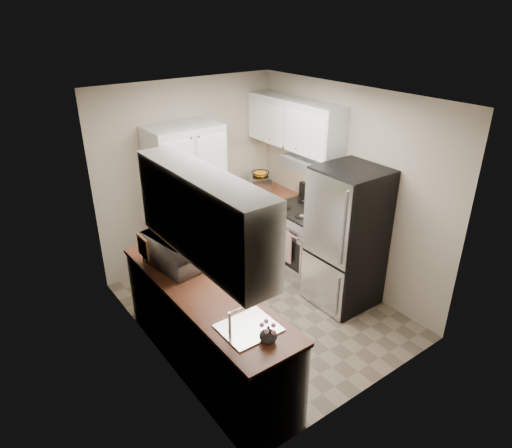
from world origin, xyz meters
The scene contains 16 objects.
ground centered at (0.00, 0.00, 0.00)m, with size 3.20×3.20×0.00m, color #7A6B56.
room_shell centered at (-0.02, -0.01, 1.63)m, with size 2.64×3.24×2.52m.
pantry_cabinet centered at (-0.20, 1.32, 1.00)m, with size 0.90×0.55×2.00m, color silver.
base_cabinet_left centered at (-0.99, -0.43, 0.44)m, with size 0.60×2.30×0.88m, color silver.
countertop_left centered at (-0.99, -0.43, 0.90)m, with size 0.63×2.33×0.04m, color brown.
base_cabinet_right centered at (0.99, 1.19, 0.44)m, with size 0.60×0.80×0.88m, color silver.
countertop_right centered at (0.99, 1.19, 0.90)m, with size 0.63×0.83×0.04m, color brown.
electric_range centered at (0.97, 0.39, 0.48)m, with size 0.71×0.78×1.13m.
refrigerator centered at (0.94, -0.41, 0.85)m, with size 0.70×0.72×1.70m, color #B7B7BC.
microwave centered at (-0.98, 0.10, 1.09)m, with size 0.62×0.42×0.34m, color silver.
wine_bottle centered at (-1.06, 0.37, 1.07)m, with size 0.08×0.08×0.30m, color black.
flower_vase centered at (-0.96, -1.37, 0.99)m, with size 0.14×0.14×0.15m, color silver.
cutting_board centered at (-0.87, 0.70, 1.06)m, with size 0.02×0.23×0.28m, color green.
toaster_oven centered at (0.93, 1.29, 1.02)m, with size 0.27×0.34×0.20m, color #AEAEB2.
fruit_basket centered at (0.95, 1.28, 1.17)m, with size 0.25×0.25×0.10m, color orange, non-canonical shape.
kitchen_mat centered at (0.05, 0.60, 0.01)m, with size 0.50×0.80×0.01m, color beige.
Camera 1 is at (-2.70, -3.58, 3.30)m, focal length 32.00 mm.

